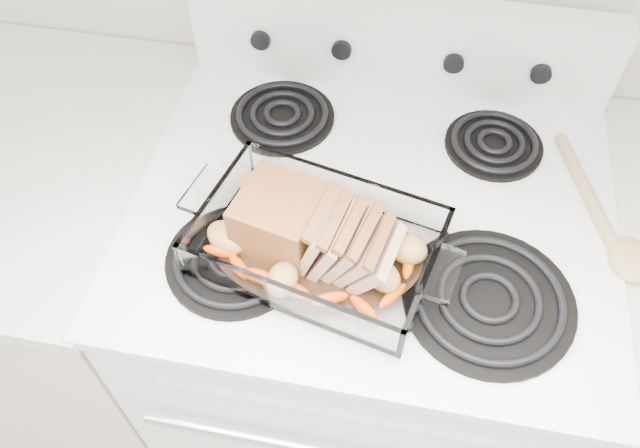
% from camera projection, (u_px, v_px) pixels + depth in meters
% --- Properties ---
extents(electric_range, '(0.78, 0.70, 1.12)m').
position_uv_depth(electric_range, '(360.00, 330.00, 1.38)').
color(electric_range, white).
rests_on(electric_range, ground).
extents(counter_left, '(0.58, 0.68, 0.93)m').
position_uv_depth(counter_left, '(81.00, 285.00, 1.47)').
color(counter_left, silver).
rests_on(counter_left, ground).
extents(baking_dish, '(0.35, 0.23, 0.07)m').
position_uv_depth(baking_dish, '(317.00, 246.00, 0.93)').
color(baking_dish, white).
rests_on(baking_dish, electric_range).
extents(pork_roast, '(0.24, 0.12, 0.09)m').
position_uv_depth(pork_roast, '(302.00, 230.00, 0.91)').
color(pork_roast, brown).
rests_on(pork_roast, baking_dish).
extents(roast_vegetables, '(0.33, 0.18, 0.04)m').
position_uv_depth(roast_vegetables, '(319.00, 225.00, 0.95)').
color(roast_vegetables, '#F74803').
rests_on(roast_vegetables, baking_dish).
extents(wooden_spoon, '(0.14, 0.29, 0.02)m').
position_uv_depth(wooden_spoon, '(611.00, 228.00, 0.97)').
color(wooden_spoon, tan).
rests_on(wooden_spoon, electric_range).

